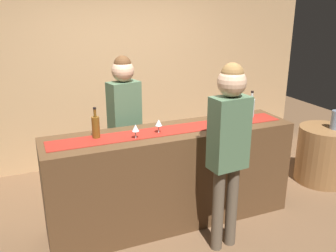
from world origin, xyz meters
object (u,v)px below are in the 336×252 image
(vase_on_side_table, at_px, (336,120))
(wine_bottle_amber, at_px, (96,127))
(wine_bottle_clear, at_px, (251,108))
(wine_glass_mid_counter, at_px, (159,123))
(bartender, at_px, (125,115))
(customer_sipping, at_px, (229,138))
(round_side_table, at_px, (323,155))
(wine_glass_near_customer, at_px, (136,128))

(vase_on_side_table, bearing_deg, wine_bottle_amber, 179.53)
(wine_bottle_clear, height_order, wine_glass_mid_counter, wine_bottle_clear)
(wine_glass_mid_counter, relative_size, bartender, 0.08)
(customer_sipping, distance_m, round_side_table, 2.19)
(round_side_table, bearing_deg, customer_sipping, -159.68)
(wine_glass_near_customer, relative_size, customer_sipping, 0.08)
(wine_glass_mid_counter, xyz_separation_m, bartender, (-0.17, 0.62, -0.07))
(wine_bottle_clear, height_order, customer_sipping, customer_sipping)
(wine_glass_mid_counter, xyz_separation_m, round_side_table, (2.37, 0.14, -0.77))
(wine_bottle_clear, distance_m, wine_glass_mid_counter, 1.15)
(wine_glass_near_customer, bearing_deg, round_side_table, 4.54)
(wine_glass_near_customer, xyz_separation_m, bartender, (0.09, 0.68, -0.07))
(wine_bottle_amber, bearing_deg, wine_glass_mid_counter, -9.57)
(bartender, relative_size, customer_sipping, 0.97)
(wine_bottle_clear, height_order, bartender, bartender)
(round_side_table, bearing_deg, wine_bottle_clear, -178.31)
(vase_on_side_table, bearing_deg, wine_glass_near_customer, -176.96)
(wine_glass_near_customer, bearing_deg, wine_bottle_clear, 7.00)
(wine_bottle_amber, xyz_separation_m, customer_sipping, (1.04, -0.67, -0.03))
(wine_bottle_clear, bearing_deg, bartender, 158.86)
(wine_glass_mid_counter, height_order, vase_on_side_table, wine_glass_mid_counter)
(wine_bottle_amber, xyz_separation_m, round_side_table, (2.97, 0.04, -0.78))
(customer_sipping, xyz_separation_m, vase_on_side_table, (1.99, 0.65, -0.26))
(wine_glass_near_customer, height_order, vase_on_side_table, wine_glass_near_customer)
(wine_bottle_clear, xyz_separation_m, customer_sipping, (-0.70, -0.68, -0.03))
(wine_bottle_clear, relative_size, wine_glass_mid_counter, 2.10)
(wine_bottle_clear, distance_m, wine_glass_near_customer, 1.42)
(wine_bottle_amber, relative_size, bartender, 0.17)
(wine_bottle_clear, bearing_deg, wine_glass_near_customer, -173.00)
(wine_glass_near_customer, height_order, round_side_table, wine_glass_near_customer)
(round_side_table, distance_m, vase_on_side_table, 0.50)
(wine_glass_mid_counter, bearing_deg, wine_bottle_clear, 5.24)
(wine_glass_near_customer, distance_m, wine_glass_mid_counter, 0.27)
(wine_bottle_amber, distance_m, wine_glass_near_customer, 0.38)
(wine_bottle_clear, distance_m, wine_bottle_amber, 1.74)
(bartender, xyz_separation_m, customer_sipping, (0.61, -1.19, 0.04))
(vase_on_side_table, bearing_deg, bartender, 168.29)
(customer_sipping, height_order, round_side_table, customer_sipping)
(wine_glass_near_customer, xyz_separation_m, customer_sipping, (0.70, -0.51, -0.02))
(round_side_table, bearing_deg, wine_bottle_amber, -179.21)
(bartender, xyz_separation_m, round_side_table, (2.54, -0.47, -0.71))
(wine_bottle_amber, relative_size, wine_glass_mid_counter, 2.10)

